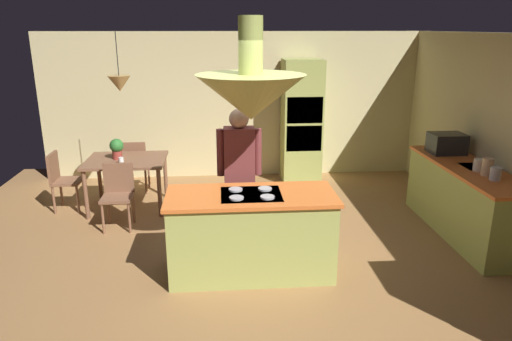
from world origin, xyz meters
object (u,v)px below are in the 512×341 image
object	(u,v)px
chair_facing_island	(118,191)
person_at_island	(239,170)
microwave_on_counter	(447,143)
kitchen_island	(251,234)
chair_by_back_wall	(135,163)
canister_flour	(495,174)
dining_table	(126,165)
canister_sugar	(487,167)
chair_at_corner	(62,177)
potted_plant_on_table	(117,148)
cup_on_table	(121,160)
oven_tower	(301,121)
canister_tea	(479,165)

from	to	relation	value
chair_facing_island	person_at_island	bearing A→B (deg)	-25.12
microwave_on_counter	person_at_island	bearing A→B (deg)	-164.75
kitchen_island	chair_by_back_wall	xyz separation A→B (m)	(-1.70, 2.78, 0.04)
canister_flour	dining_table	bearing A→B (deg)	157.81
chair_by_back_wall	canister_sugar	distance (m)	5.14
person_at_island	kitchen_island	bearing A→B (deg)	-82.00
chair_at_corner	person_at_island	bearing A→B (deg)	-119.34
chair_at_corner	potted_plant_on_table	bearing A→B (deg)	-87.91
chair_by_back_wall	canister_flour	distance (m)	5.22
dining_table	kitchen_island	bearing A→B (deg)	-51.01
dining_table	person_at_island	bearing A→B (deg)	-41.82
potted_plant_on_table	cup_on_table	bearing A→B (deg)	-68.46
oven_tower	person_at_island	xyz separation A→B (m)	(-1.19, -2.58, -0.06)
person_at_island	chair_facing_island	distance (m)	1.84
canister_tea	microwave_on_counter	world-z (taller)	microwave_on_counter
chair_by_back_wall	canister_sugar	size ratio (longest dim) A/B	4.10
oven_tower	canister_flour	world-z (taller)	oven_tower
chair_at_corner	canister_sugar	bearing A→B (deg)	-106.93
canister_flour	canister_sugar	world-z (taller)	canister_sugar
canister_flour	canister_sugar	distance (m)	0.18
dining_table	canister_tea	distance (m)	4.79
oven_tower	chair_facing_island	bearing A→B (deg)	-146.87
chair_at_corner	canister_tea	world-z (taller)	canister_tea
kitchen_island	chair_by_back_wall	distance (m)	3.26
chair_at_corner	microwave_on_counter	size ratio (longest dim) A/B	1.89
person_at_island	canister_tea	distance (m)	2.93
dining_table	chair_facing_island	size ratio (longest dim) A/B	1.32
cup_on_table	canister_sugar	xyz separation A→B (m)	(4.56, -1.44, 0.23)
chair_at_corner	canister_flour	xyz separation A→B (m)	(5.49, -1.85, 0.50)
microwave_on_counter	chair_by_back_wall	bearing A→B (deg)	163.76
dining_table	person_at_island	world-z (taller)	person_at_island
dining_table	chair_facing_island	distance (m)	0.70
chair_facing_island	canister_flour	bearing A→B (deg)	-14.42
person_at_island	microwave_on_counter	world-z (taller)	person_at_island
kitchen_island	cup_on_table	distance (m)	2.56
chair_facing_island	chair_by_back_wall	world-z (taller)	same
person_at_island	chair_at_corner	size ratio (longest dim) A/B	1.98
potted_plant_on_table	canister_flour	world-z (taller)	canister_flour
dining_table	canister_tea	size ratio (longest dim) A/B	7.56
chair_by_back_wall	microwave_on_counter	distance (m)	4.76
cup_on_table	canister_sugar	distance (m)	4.79
chair_facing_island	chair_by_back_wall	bearing A→B (deg)	90.00
kitchen_island	cup_on_table	size ratio (longest dim) A/B	20.13
kitchen_island	canister_flour	world-z (taller)	canister_flour
potted_plant_on_table	person_at_island	bearing A→B (deg)	-40.30
chair_facing_island	cup_on_table	distance (m)	0.54
person_at_island	chair_by_back_wall	world-z (taller)	person_at_island
canister_tea	canister_sugar	bearing A→B (deg)	-90.00
canister_sugar	potted_plant_on_table	bearing A→B (deg)	159.96
microwave_on_counter	chair_facing_island	bearing A→B (deg)	-179.42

